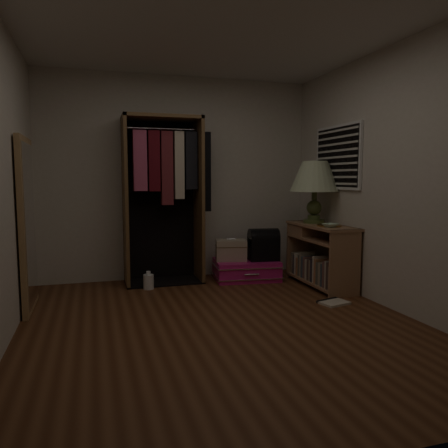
{
  "coord_description": "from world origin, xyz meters",
  "views": [
    {
      "loc": [
        -1.08,
        -3.63,
        1.31
      ],
      "look_at": [
        0.3,
        0.95,
        0.8
      ],
      "focal_mm": 35.0,
      "sensor_mm": 36.0,
      "label": 1
    }
  ],
  "objects_px": {
    "console_bookshelf": "(319,254)",
    "floor_mirror": "(27,225)",
    "table_lamp": "(315,178)",
    "pink_suitcase": "(246,270)",
    "open_wardrobe": "(167,184)",
    "train_case": "(231,250)",
    "black_bag": "(263,244)",
    "white_jug": "(149,281)"
  },
  "relations": [
    {
      "from": "open_wardrobe",
      "to": "train_case",
      "type": "relative_size",
      "value": 4.65
    },
    {
      "from": "pink_suitcase",
      "to": "black_bag",
      "type": "bearing_deg",
      "value": -12.92
    },
    {
      "from": "floor_mirror",
      "to": "table_lamp",
      "type": "bearing_deg",
      "value": 3.55
    },
    {
      "from": "pink_suitcase",
      "to": "white_jug",
      "type": "xyz_separation_m",
      "value": [
        -1.28,
        -0.15,
        -0.03
      ]
    },
    {
      "from": "console_bookshelf",
      "to": "open_wardrobe",
      "type": "bearing_deg",
      "value": 157.27
    },
    {
      "from": "open_wardrobe",
      "to": "train_case",
      "type": "bearing_deg",
      "value": -9.88
    },
    {
      "from": "open_wardrobe",
      "to": "pink_suitcase",
      "type": "relative_size",
      "value": 2.32
    },
    {
      "from": "table_lamp",
      "to": "floor_mirror",
      "type": "bearing_deg",
      "value": -176.45
    },
    {
      "from": "train_case",
      "to": "pink_suitcase",
      "type": "bearing_deg",
      "value": 3.54
    },
    {
      "from": "floor_mirror",
      "to": "table_lamp",
      "type": "relative_size",
      "value": 2.2
    },
    {
      "from": "black_bag",
      "to": "table_lamp",
      "type": "xyz_separation_m",
      "value": [
        0.54,
        -0.32,
        0.84
      ]
    },
    {
      "from": "console_bookshelf",
      "to": "white_jug",
      "type": "xyz_separation_m",
      "value": [
        -2.01,
        0.41,
        -0.3
      ]
    },
    {
      "from": "floor_mirror",
      "to": "train_case",
      "type": "relative_size",
      "value": 3.85
    },
    {
      "from": "open_wardrobe",
      "to": "floor_mirror",
      "type": "bearing_deg",
      "value": -153.03
    },
    {
      "from": "open_wardrobe",
      "to": "black_bag",
      "type": "relative_size",
      "value": 4.98
    },
    {
      "from": "pink_suitcase",
      "to": "train_case",
      "type": "height_order",
      "value": "train_case"
    },
    {
      "from": "table_lamp",
      "to": "white_jug",
      "type": "height_order",
      "value": "table_lamp"
    },
    {
      "from": "console_bookshelf",
      "to": "white_jug",
      "type": "distance_m",
      "value": 2.08
    },
    {
      "from": "black_bag",
      "to": "white_jug",
      "type": "xyz_separation_m",
      "value": [
        -1.48,
        -0.07,
        -0.37
      ]
    },
    {
      "from": "pink_suitcase",
      "to": "floor_mirror",
      "type": "bearing_deg",
      "value": -159.91
    },
    {
      "from": "train_case",
      "to": "table_lamp",
      "type": "height_order",
      "value": "table_lamp"
    },
    {
      "from": "floor_mirror",
      "to": "white_jug",
      "type": "xyz_separation_m",
      "value": [
        1.22,
        0.45,
        -0.76
      ]
    },
    {
      "from": "console_bookshelf",
      "to": "white_jug",
      "type": "bearing_deg",
      "value": 168.6
    },
    {
      "from": "pink_suitcase",
      "to": "black_bag",
      "type": "distance_m",
      "value": 0.4
    },
    {
      "from": "black_bag",
      "to": "white_jug",
      "type": "height_order",
      "value": "black_bag"
    },
    {
      "from": "pink_suitcase",
      "to": "console_bookshelf",
      "type": "bearing_deg",
      "value": -30.28
    },
    {
      "from": "pink_suitcase",
      "to": "table_lamp",
      "type": "height_order",
      "value": "table_lamp"
    },
    {
      "from": "open_wardrobe",
      "to": "floor_mirror",
      "type": "xyz_separation_m",
      "value": [
        -1.51,
        -0.77,
        -0.39
      ]
    },
    {
      "from": "train_case",
      "to": "table_lamp",
      "type": "distance_m",
      "value": 1.38
    },
    {
      "from": "table_lamp",
      "to": "pink_suitcase",
      "type": "bearing_deg",
      "value": 151.82
    },
    {
      "from": "train_case",
      "to": "black_bag",
      "type": "relative_size",
      "value": 1.07
    },
    {
      "from": "console_bookshelf",
      "to": "black_bag",
      "type": "height_order",
      "value": "console_bookshelf"
    },
    {
      "from": "pink_suitcase",
      "to": "table_lamp",
      "type": "bearing_deg",
      "value": -21.59
    },
    {
      "from": "table_lamp",
      "to": "open_wardrobe",
      "type": "bearing_deg",
      "value": 161.84
    },
    {
      "from": "train_case",
      "to": "floor_mirror",
      "type": "bearing_deg",
      "value": -152.05
    },
    {
      "from": "black_bag",
      "to": "pink_suitcase",
      "type": "bearing_deg",
      "value": 166.97
    },
    {
      "from": "open_wardrobe",
      "to": "black_bag",
      "type": "xyz_separation_m",
      "value": [
        1.2,
        -0.24,
        -0.77
      ]
    },
    {
      "from": "console_bookshelf",
      "to": "floor_mirror",
      "type": "xyz_separation_m",
      "value": [
        -3.24,
        -0.05,
        0.46
      ]
    },
    {
      "from": "open_wardrobe",
      "to": "train_case",
      "type": "xyz_separation_m",
      "value": [
        0.79,
        -0.14,
        -0.85
      ]
    },
    {
      "from": "open_wardrobe",
      "to": "table_lamp",
      "type": "height_order",
      "value": "open_wardrobe"
    },
    {
      "from": "open_wardrobe",
      "to": "train_case",
      "type": "distance_m",
      "value": 1.17
    },
    {
      "from": "open_wardrobe",
      "to": "white_jug",
      "type": "height_order",
      "value": "open_wardrobe"
    }
  ]
}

